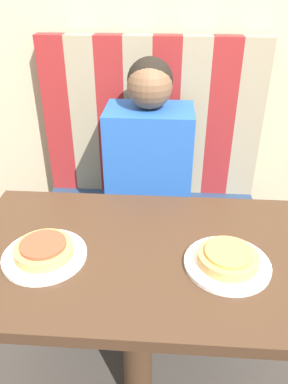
{
  "coord_description": "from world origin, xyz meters",
  "views": [
    {
      "loc": [
        0.08,
        -0.82,
        1.38
      ],
      "look_at": [
        0.0,
        0.32,
        0.71
      ],
      "focal_mm": 35.0,
      "sensor_mm": 36.0,
      "label": 1
    }
  ],
  "objects_px": {
    "plate_right": "(227,264)",
    "person": "(149,148)",
    "plate_left": "(45,256)",
    "pizza_left": "(44,249)",
    "pizza_right": "(228,257)"
  },
  "relations": [
    {
      "from": "plate_right",
      "to": "person",
      "type": "bearing_deg",
      "value": 109.97
    },
    {
      "from": "plate_left",
      "to": "plate_right",
      "type": "height_order",
      "value": "same"
    },
    {
      "from": "person",
      "to": "plate_right",
      "type": "relative_size",
      "value": 2.99
    },
    {
      "from": "person",
      "to": "pizza_left",
      "type": "relative_size",
      "value": 4.3
    },
    {
      "from": "pizza_right",
      "to": "plate_left",
      "type": "bearing_deg",
      "value": 180.0
    },
    {
      "from": "pizza_right",
      "to": "person",
      "type": "bearing_deg",
      "value": 109.97
    },
    {
      "from": "pizza_left",
      "to": "person",
      "type": "bearing_deg",
      "value": 70.03
    },
    {
      "from": "plate_left",
      "to": "pizza_right",
      "type": "bearing_deg",
      "value": -0.0
    },
    {
      "from": "plate_left",
      "to": "pizza_right",
      "type": "relative_size",
      "value": 1.44
    },
    {
      "from": "person",
      "to": "pizza_right",
      "type": "height_order",
      "value": "person"
    },
    {
      "from": "pizza_right",
      "to": "pizza_left",
      "type": "bearing_deg",
      "value": 180.0
    },
    {
      "from": "plate_right",
      "to": "pizza_right",
      "type": "height_order",
      "value": "pizza_right"
    },
    {
      "from": "person",
      "to": "plate_right",
      "type": "xyz_separation_m",
      "value": [
        0.25,
        -0.68,
        -0.03
      ]
    },
    {
      "from": "plate_left",
      "to": "plate_right",
      "type": "distance_m",
      "value": 0.49
    },
    {
      "from": "plate_right",
      "to": "pizza_right",
      "type": "relative_size",
      "value": 1.44
    }
  ]
}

